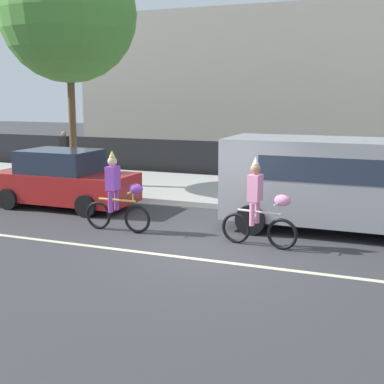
{
  "coord_description": "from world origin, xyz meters",
  "views": [
    {
      "loc": [
        3.68,
        -9.92,
        3.23
      ],
      "look_at": [
        -0.78,
        1.2,
        1.0
      ],
      "focal_mm": 50.0,
      "sensor_mm": 36.0,
      "label": 1
    }
  ],
  "objects_px": {
    "parked_van_grey": "(337,178)",
    "pedestrian_onlooker": "(65,151)",
    "parade_cyclist_purple": "(117,196)",
    "parade_cyclist_pink": "(260,208)",
    "parked_car_red": "(63,180)"
  },
  "relations": [
    {
      "from": "parked_van_grey",
      "to": "pedestrian_onlooker",
      "type": "relative_size",
      "value": 3.09
    },
    {
      "from": "parade_cyclist_purple",
      "to": "parade_cyclist_pink",
      "type": "xyz_separation_m",
      "value": [
        3.43,
        -0.01,
        0.0
      ]
    },
    {
      "from": "pedestrian_onlooker",
      "to": "parked_van_grey",
      "type": "bearing_deg",
      "value": -23.65
    },
    {
      "from": "pedestrian_onlooker",
      "to": "parked_car_red",
      "type": "bearing_deg",
      "value": -55.41
    },
    {
      "from": "parade_cyclist_purple",
      "to": "parked_van_grey",
      "type": "xyz_separation_m",
      "value": [
        4.77,
        1.86,
        0.44
      ]
    },
    {
      "from": "parked_car_red",
      "to": "pedestrian_onlooker",
      "type": "xyz_separation_m",
      "value": [
        -3.32,
        4.82,
        0.23
      ]
    },
    {
      "from": "parade_cyclist_pink",
      "to": "parked_car_red",
      "type": "bearing_deg",
      "value": 163.68
    },
    {
      "from": "parade_cyclist_purple",
      "to": "parked_car_red",
      "type": "relative_size",
      "value": 0.47
    },
    {
      "from": "parade_cyclist_pink",
      "to": "parked_van_grey",
      "type": "relative_size",
      "value": 0.38
    },
    {
      "from": "parade_cyclist_purple",
      "to": "pedestrian_onlooker",
      "type": "distance_m",
      "value": 9.02
    },
    {
      "from": "parked_van_grey",
      "to": "pedestrian_onlooker",
      "type": "xyz_separation_m",
      "value": [
        -10.89,
        4.77,
        -0.27
      ]
    },
    {
      "from": "parked_van_grey",
      "to": "parked_car_red",
      "type": "distance_m",
      "value": 7.58
    },
    {
      "from": "parade_cyclist_purple",
      "to": "parked_van_grey",
      "type": "distance_m",
      "value": 5.14
    },
    {
      "from": "parked_van_grey",
      "to": "parade_cyclist_pink",
      "type": "bearing_deg",
      "value": -125.62
    },
    {
      "from": "parade_cyclist_pink",
      "to": "pedestrian_onlooker",
      "type": "xyz_separation_m",
      "value": [
        -9.55,
        6.64,
        0.17
      ]
    }
  ]
}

